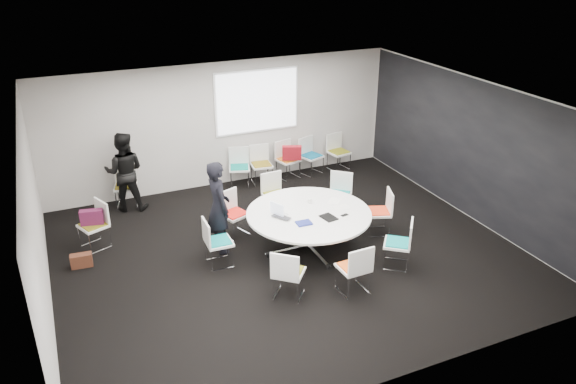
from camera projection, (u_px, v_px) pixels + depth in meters
name	position (u px, v px, depth m)	size (l,w,h in m)	color
room_shell	(292.00, 181.00, 9.66)	(8.08, 7.08, 2.88)	black
conference_table	(309.00, 222.00, 10.13)	(2.25, 2.25, 0.73)	silver
projection_screen	(257.00, 101.00, 12.61)	(1.90, 0.03, 1.35)	white
chair_ring_a	(378.00, 220.00, 10.77)	(0.58, 0.59, 0.88)	silver
chair_ring_b	(339.00, 202.00, 11.48)	(0.64, 0.64, 0.88)	silver
chair_ring_c	(275.00, 203.00, 11.46)	(0.49, 0.48, 0.88)	silver
chair_ring_d	(234.00, 222.00, 10.69)	(0.59, 0.58, 0.88)	silver
chair_ring_e	(219.00, 251.00, 9.72)	(0.46, 0.47, 0.88)	silver
chair_ring_f	(288.00, 282.00, 8.84)	(0.64, 0.64, 0.88)	silver
chair_ring_g	(353.00, 277.00, 8.97)	(0.48, 0.46, 0.88)	silver
chair_ring_h	(397.00, 252.00, 9.68)	(0.64, 0.64, 0.88)	silver
chair_back_a	(240.00, 175.00, 12.81)	(0.58, 0.57, 0.88)	silver
chair_back_b	(261.00, 172.00, 12.97)	(0.51, 0.50, 0.88)	silver
chair_back_c	(288.00, 167.00, 13.25)	(0.55, 0.54, 0.88)	silver
chair_back_d	(311.00, 163.00, 13.48)	(0.58, 0.58, 0.88)	silver
chair_back_e	(338.00, 159.00, 13.73)	(0.53, 0.52, 0.88)	silver
chair_spare_left	(95.00, 234.00, 10.28)	(0.59, 0.59, 0.88)	silver
chair_person_back	(127.00, 193.00, 11.88)	(0.56, 0.55, 0.88)	silver
person_main	(219.00, 207.00, 9.96)	(0.63, 0.41, 1.72)	black
person_back	(124.00, 172.00, 11.50)	(0.81, 0.63, 1.68)	black
laptop	(283.00, 216.00, 9.88)	(0.35, 0.23, 0.03)	#333338
laptop_lid	(277.00, 209.00, 9.88)	(0.30, 0.02, 0.22)	silver
notebook_black	(329.00, 217.00, 9.85)	(0.22, 0.30, 0.02)	black
tablet_folio	(304.00, 223.00, 9.65)	(0.26, 0.20, 0.03)	navy
papers_right	(335.00, 201.00, 10.48)	(0.30, 0.21, 0.00)	white
papers_front	(341.00, 207.00, 10.23)	(0.30, 0.21, 0.00)	silver
cup	(310.00, 201.00, 10.38)	(0.08, 0.08, 0.09)	white
phone	(345.00, 215.00, 9.95)	(0.14, 0.07, 0.01)	black
maroon_bag	(92.00, 217.00, 10.12)	(0.40, 0.14, 0.28)	#581739
brown_bag	(81.00, 260.00, 9.72)	(0.36, 0.16, 0.24)	#4C2618
red_jacket	(292.00, 153.00, 12.89)	(0.44, 0.10, 0.35)	maroon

